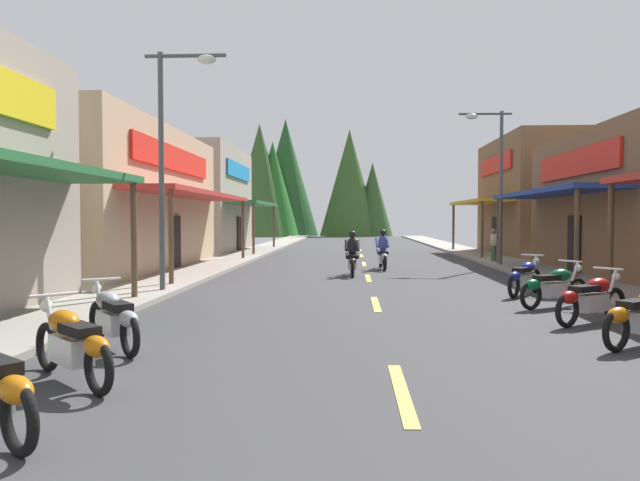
% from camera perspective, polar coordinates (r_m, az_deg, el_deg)
% --- Properties ---
extents(ground, '(10.24, 82.19, 0.10)m').
position_cam_1_polar(ground, '(25.25, 4.30, -2.51)').
color(ground, '#38383A').
extents(sidewalk_left, '(2.20, 82.19, 0.12)m').
position_cam_1_polar(sidewalk_left, '(25.86, -9.62, -2.18)').
color(sidewalk_left, gray).
rests_on(sidewalk_left, ground).
extents(sidewalk_right, '(2.20, 82.19, 0.12)m').
position_cam_1_polar(sidewalk_right, '(26.14, 18.07, -2.21)').
color(sidewalk_right, gray).
rests_on(sidewalk_right, ground).
extents(centerline_dashes, '(0.16, 57.71, 0.01)m').
position_cam_1_polar(centerline_dashes, '(28.60, 4.15, -1.86)').
color(centerline_dashes, '#E0C64C').
rests_on(centerline_dashes, ground).
extents(storefront_left_middle, '(9.13, 12.98, 5.47)m').
position_cam_1_polar(storefront_left_middle, '(24.57, -22.02, 3.72)').
color(storefront_left_middle, tan).
rests_on(storefront_left_middle, ground).
extents(storefront_left_far, '(8.83, 9.63, 6.20)m').
position_cam_1_polar(storefront_left_far, '(36.56, -13.28, 3.80)').
color(storefront_left_far, gray).
rests_on(storefront_left_far, ground).
extents(storefront_right_far, '(9.02, 9.26, 6.32)m').
position_cam_1_polar(storefront_right_far, '(34.62, 22.40, 3.90)').
color(storefront_right_far, brown).
rests_on(storefront_right_far, ground).
extents(streetlamp_left, '(2.12, 0.30, 6.29)m').
position_cam_1_polar(streetlamp_left, '(16.02, -13.99, 9.63)').
color(streetlamp_left, '#474C51').
rests_on(streetlamp_left, ground).
extents(streetlamp_right, '(2.12, 0.30, 6.34)m').
position_cam_1_polar(streetlamp_right, '(25.15, 16.38, 6.90)').
color(streetlamp_right, '#474C51').
rests_on(streetlamp_right, ground).
extents(motorcycle_parked_right_4, '(1.80, 1.32, 1.04)m').
position_cam_1_polar(motorcycle_parked_right_4, '(12.20, 24.70, -5.07)').
color(motorcycle_parked_right_4, black).
rests_on(motorcycle_parked_right_4, ground).
extents(motorcycle_parked_right_5, '(1.87, 1.22, 1.04)m').
position_cam_1_polar(motorcycle_parked_right_5, '(14.11, 21.63, -4.09)').
color(motorcycle_parked_right_5, black).
rests_on(motorcycle_parked_right_5, ground).
extents(motorcycle_parked_right_6, '(1.36, 1.78, 1.04)m').
position_cam_1_polar(motorcycle_parked_right_6, '(16.08, 19.15, -3.31)').
color(motorcycle_parked_right_6, black).
rests_on(motorcycle_parked_right_6, ground).
extents(motorcycle_parked_left_2, '(1.65, 1.51, 1.04)m').
position_cam_1_polar(motorcycle_parked_left_2, '(7.74, -22.82, -9.10)').
color(motorcycle_parked_left_2, black).
rests_on(motorcycle_parked_left_2, ground).
extents(motorcycle_parked_left_3, '(1.46, 1.69, 1.04)m').
position_cam_1_polar(motorcycle_parked_left_3, '(9.52, -19.36, -6.98)').
color(motorcycle_parked_left_3, black).
rests_on(motorcycle_parked_left_3, ground).
extents(rider_cruising_lead, '(0.60, 2.14, 1.57)m').
position_cam_1_polar(rider_cruising_lead, '(20.48, 3.13, -1.60)').
color(rider_cruising_lead, black).
rests_on(rider_cruising_lead, ground).
extents(rider_cruising_trailing, '(0.60, 2.14, 1.57)m').
position_cam_1_polar(rider_cruising_trailing, '(23.12, 6.07, -1.19)').
color(rider_cruising_trailing, black).
rests_on(rider_cruising_trailing, ground).
extents(pedestrian_browsing, '(0.32, 0.56, 1.56)m').
position_cam_1_polar(pedestrian_browsing, '(26.96, 16.41, -0.29)').
color(pedestrian_browsing, '#3F593F').
rests_on(pedestrian_browsing, ground).
extents(treeline_backdrop, '(18.70, 11.24, 13.81)m').
position_cam_1_polar(treeline_backdrop, '(68.57, -2.11, 5.61)').
color(treeline_backdrop, '#226023').
rests_on(treeline_backdrop, ground).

